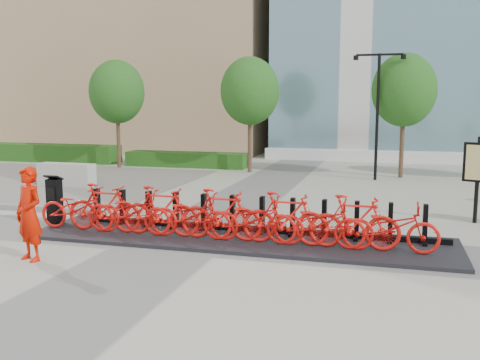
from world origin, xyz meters
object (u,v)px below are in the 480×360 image
(kiosk, at_px, (55,200))
(worker_red, at_px, (29,214))
(map_sign, at_px, (478,166))
(bike_0, at_px, (77,208))
(jersey_barrier, at_px, (67,175))

(kiosk, distance_m, worker_red, 2.96)
(worker_red, relative_size, map_sign, 0.83)
(worker_red, bearing_deg, kiosk, 135.56)
(kiosk, xyz_separation_m, map_sign, (10.22, 3.30, 0.80))
(worker_red, distance_m, map_sign, 10.76)
(kiosk, relative_size, worker_red, 0.67)
(bike_0, relative_size, jersey_barrier, 0.89)
(bike_0, bearing_deg, worker_red, -170.43)
(bike_0, height_order, kiosk, kiosk)
(jersey_barrier, bearing_deg, worker_red, -58.72)
(worker_red, relative_size, jersey_barrier, 0.85)
(jersey_barrier, bearing_deg, kiosk, -57.05)
(bike_0, xyz_separation_m, kiosk, (-0.90, 0.41, 0.09))
(worker_red, height_order, map_sign, map_sign)
(bike_0, height_order, jersey_barrier, bike_0)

